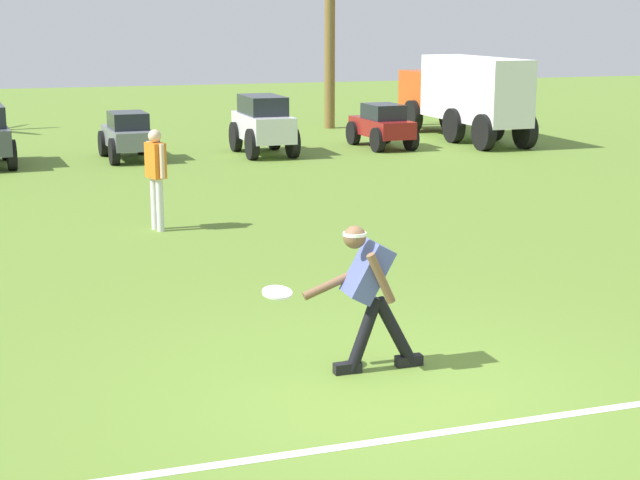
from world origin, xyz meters
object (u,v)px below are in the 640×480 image
(parked_car_slot_e, at_px, (382,125))
(teammate_near_sideline, at_px, (156,170))
(frisbee_in_flight, at_px, (277,293))
(box_truck, at_px, (464,93))
(palm_tree_left_of_centre, at_px, (329,2))
(parked_car_slot_c, at_px, (128,135))
(frisbee_thrower, at_px, (368,289))
(parked_car_slot_d, at_px, (263,123))

(parked_car_slot_e, bearing_deg, teammate_near_sideline, -130.13)
(frisbee_in_flight, relative_size, teammate_near_sideline, 0.20)
(box_truck, distance_m, palm_tree_left_of_centre, 5.11)
(teammate_near_sideline, bearing_deg, parked_car_slot_e, 49.87)
(frisbee_in_flight, relative_size, box_truck, 0.05)
(teammate_near_sideline, height_order, parked_car_slot_c, teammate_near_sideline)
(frisbee_thrower, relative_size, parked_car_slot_e, 0.62)
(frisbee_in_flight, bearing_deg, parked_car_slot_e, 65.44)
(teammate_near_sideline, bearing_deg, frisbee_in_flight, -88.89)
(parked_car_slot_e, bearing_deg, palm_tree_left_of_centre, 88.59)
(box_truck, bearing_deg, frisbee_in_flight, -121.08)
(parked_car_slot_c, relative_size, box_truck, 0.38)
(frisbee_thrower, bearing_deg, parked_car_slot_c, 91.72)
(frisbee_thrower, bearing_deg, palm_tree_left_of_centre, 72.85)
(frisbee_thrower, distance_m, teammate_near_sideline, 6.84)
(teammate_near_sideline, relative_size, parked_car_slot_d, 0.66)
(parked_car_slot_c, bearing_deg, frisbee_thrower, -88.28)
(frisbee_thrower, distance_m, palm_tree_left_of_centre, 20.62)
(frisbee_thrower, xyz_separation_m, parked_car_slot_c, (-0.44, 14.69, -0.22))
(parked_car_slot_e, xyz_separation_m, box_truck, (2.71, 0.94, 0.67))
(frisbee_thrower, xyz_separation_m, teammate_near_sideline, (-0.95, 6.77, 0.15))
(teammate_near_sideline, xyz_separation_m, box_truck, (9.56, 9.07, 0.29))
(parked_car_slot_d, height_order, palm_tree_left_of_centre, palm_tree_left_of_centre)
(frisbee_thrower, height_order, frisbee_in_flight, frisbee_thrower)
(parked_car_slot_c, distance_m, parked_car_slot_d, 3.19)
(frisbee_thrower, bearing_deg, parked_car_slot_d, 79.34)
(frisbee_thrower, relative_size, parked_car_slot_d, 0.59)
(box_truck, bearing_deg, parked_car_slot_c, -172.79)
(teammate_near_sideline, relative_size, box_truck, 0.26)
(frisbee_thrower, xyz_separation_m, parked_car_slot_d, (2.74, 14.58, -0.05))
(frisbee_thrower, height_order, teammate_near_sideline, teammate_near_sideline)
(parked_car_slot_c, relative_size, parked_car_slot_e, 1.00)
(parked_car_slot_c, xyz_separation_m, parked_car_slot_d, (3.18, -0.11, 0.18))
(parked_car_slot_c, xyz_separation_m, box_truck, (9.06, 1.15, 0.67))
(parked_car_slot_e, distance_m, palm_tree_left_of_centre, 5.55)
(frisbee_in_flight, height_order, teammate_near_sideline, teammate_near_sideline)
(parked_car_slot_e, height_order, palm_tree_left_of_centre, palm_tree_left_of_centre)
(frisbee_in_flight, relative_size, parked_car_slot_c, 0.14)
(parked_car_slot_d, distance_m, box_truck, 6.03)
(parked_car_slot_c, relative_size, palm_tree_left_of_centre, 0.39)
(frisbee_in_flight, distance_m, teammate_near_sideline, 6.59)
(teammate_near_sideline, xyz_separation_m, parked_car_slot_e, (6.85, 8.13, -0.38))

